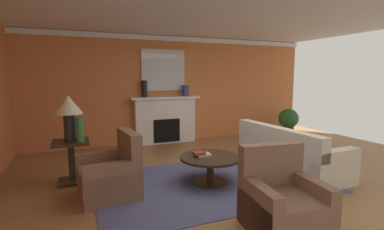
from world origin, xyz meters
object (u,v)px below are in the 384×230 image
at_px(armchair_facing_fireplace, 283,204).
at_px(vase_on_side_table, 80,130).
at_px(table_lamp, 69,109).
at_px(vase_mantel_left, 144,89).
at_px(vase_mantel_right, 185,91).
at_px(potted_plant, 288,120).
at_px(side_table, 72,159).
at_px(mantel_mirror, 163,70).
at_px(coffee_table, 210,163).
at_px(sofa, 289,155).
at_px(fireplace, 165,121).
at_px(armchair_near_window, 111,176).

height_order(armchair_facing_fireplace, vase_on_side_table, vase_on_side_table).
bearing_deg(table_lamp, vase_mantel_left, 50.67).
distance_m(vase_mantel_right, potted_plant, 3.12).
relative_size(side_table, vase_mantel_right, 2.43).
xyz_separation_m(mantel_mirror, table_lamp, (-2.27, -2.27, -0.69)).
height_order(armchair_facing_fireplace, table_lamp, table_lamp).
distance_m(coffee_table, vase_on_side_table, 2.18).
relative_size(mantel_mirror, coffee_table, 1.16).
height_order(mantel_mirror, vase_on_side_table, mantel_mirror).
bearing_deg(armchair_facing_fireplace, vase_mantel_left, 96.23).
xyz_separation_m(mantel_mirror, vase_mantel_left, (-0.55, -0.17, -0.47)).
height_order(sofa, vase_mantel_left, vase_mantel_left).
bearing_deg(vase_mantel_left, vase_mantel_right, 0.00).
bearing_deg(armchair_facing_fireplace, fireplace, 89.46).
distance_m(fireplace, armchair_facing_fireplace, 4.69).
bearing_deg(vase_mantel_right, mantel_mirror, 162.82).
xyz_separation_m(coffee_table, potted_plant, (3.64, 2.37, 0.16)).
bearing_deg(armchair_facing_fireplace, armchair_near_window, 134.63).
xyz_separation_m(side_table, table_lamp, (-0.00, 0.00, 0.82)).
bearing_deg(armchair_near_window, table_lamp, 123.44).
bearing_deg(sofa, armchair_facing_fireplace, -132.68).
height_order(table_lamp, vase_mantel_left, vase_mantel_left).
distance_m(side_table, potted_plant, 5.93).
height_order(armchair_facing_fireplace, potted_plant, armchair_facing_fireplace).
bearing_deg(side_table, vase_mantel_left, 50.67).
bearing_deg(coffee_table, vase_mantel_right, 76.59).
relative_size(armchair_facing_fireplace, coffee_table, 0.95).
xyz_separation_m(fireplace, side_table, (-2.27, -2.15, -0.18)).
xyz_separation_m(fireplace, mantel_mirror, (-0.00, 0.12, 1.33)).
height_order(vase_mantel_left, potted_plant, vase_mantel_left).
distance_m(sofa, armchair_near_window, 3.20).
height_order(fireplace, armchair_facing_fireplace, fireplace).
bearing_deg(table_lamp, vase_on_side_table, -38.66).
distance_m(table_lamp, vase_mantel_left, 2.73).
relative_size(coffee_table, potted_plant, 1.20).
distance_m(fireplace, sofa, 3.39).
xyz_separation_m(mantel_mirror, armchair_near_window, (-1.74, -3.09, -1.61)).
bearing_deg(vase_on_side_table, armchair_facing_fireplace, -49.19).
height_order(sofa, table_lamp, table_lamp).
xyz_separation_m(coffee_table, vase_mantel_right, (0.71, 3.00, 1.04)).
distance_m(armchair_near_window, vase_on_side_table, 0.99).
xyz_separation_m(vase_on_side_table, potted_plant, (5.60, 1.59, -0.41)).
height_order(sofa, armchair_near_window, armchair_near_window).
distance_m(mantel_mirror, armchair_near_window, 3.89).
distance_m(table_lamp, potted_plant, 5.98).
bearing_deg(vase_mantel_right, vase_on_side_table, -140.25).
bearing_deg(potted_plant, armchair_facing_fireplace, -131.29).
distance_m(fireplace, potted_plant, 3.54).
distance_m(mantel_mirror, sofa, 3.85).
xyz_separation_m(armchair_near_window, vase_mantel_right, (2.29, 2.92, 1.07)).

